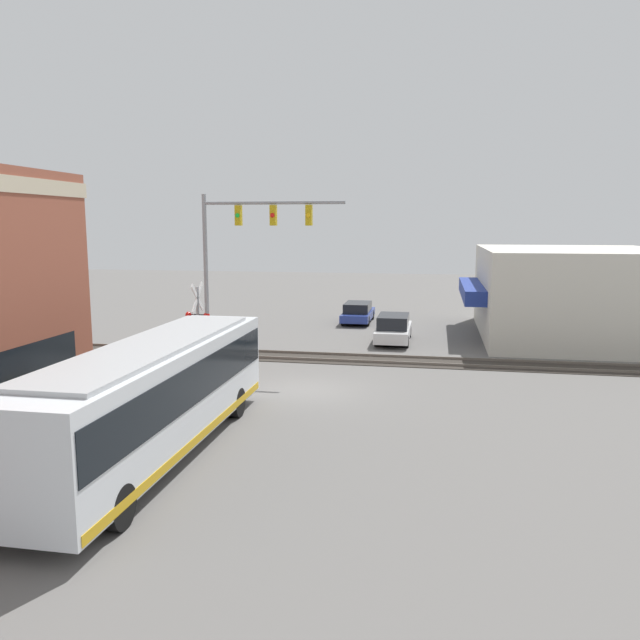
% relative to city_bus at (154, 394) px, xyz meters
% --- Properties ---
extents(ground_plane, '(120.00, 120.00, 0.00)m').
position_rel_city_bus_xyz_m(ground_plane, '(7.58, -2.80, -1.79)').
color(ground_plane, '#605E5B').
extents(shop_building, '(13.12, 11.15, 5.10)m').
position_rel_city_bus_xyz_m(shop_building, '(21.93, -15.23, 0.77)').
color(shop_building, beige).
rests_on(shop_building, ground).
extents(city_bus, '(12.00, 2.59, 3.23)m').
position_rel_city_bus_xyz_m(city_bus, '(0.00, 0.00, 0.00)').
color(city_bus, silver).
rests_on(city_bus, ground).
extents(traffic_signal_gantry, '(0.42, 6.53, 7.80)m').
position_rel_city_bus_xyz_m(traffic_signal_gantry, '(11.37, 0.92, 3.91)').
color(traffic_signal_gantry, gray).
rests_on(traffic_signal_gantry, ground).
extents(crossing_signal, '(1.41, 1.18, 3.81)m').
position_rel_city_bus_xyz_m(crossing_signal, '(11.41, 3.20, 0.51)').
color(crossing_signal, gray).
rests_on(crossing_signal, ground).
extents(rail_track_near, '(2.60, 60.00, 0.15)m').
position_rel_city_bus_xyz_m(rail_track_near, '(13.58, -2.80, -1.76)').
color(rail_track_near, '#332D28').
rests_on(rail_track_near, ground).
extents(parked_car_white, '(4.86, 1.82, 1.54)m').
position_rel_city_bus_xyz_m(parked_car_white, '(18.45, -5.40, -1.07)').
color(parked_car_white, silver).
rests_on(parked_car_white, ground).
extents(parked_car_blue, '(4.74, 1.82, 1.35)m').
position_rel_city_bus_xyz_m(parked_car_blue, '(25.05, -2.60, -1.15)').
color(parked_car_blue, navy).
rests_on(parked_car_blue, ground).
extents(pedestrian_at_crossing, '(0.34, 0.34, 1.72)m').
position_rel_city_bus_xyz_m(pedestrian_at_crossing, '(11.67, 2.14, -0.91)').
color(pedestrian_at_crossing, '#473828').
rests_on(pedestrian_at_crossing, ground).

